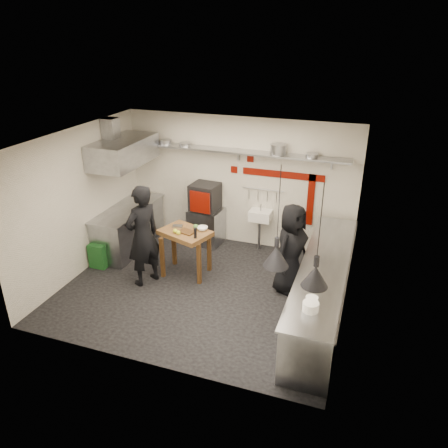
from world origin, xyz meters
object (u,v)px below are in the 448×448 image
(oven_stand, at_px, (207,226))
(prep_table, at_px, (186,252))
(combi_oven, at_px, (205,197))
(green_bin, at_px, (100,254))
(chef_right, at_px, (291,249))
(chef_left, at_px, (143,236))

(oven_stand, xyz_separation_m, prep_table, (0.12, -1.40, 0.06))
(combi_oven, height_order, prep_table, combi_oven)
(green_bin, relative_size, chef_right, 0.30)
(green_bin, xyz_separation_m, chef_left, (1.17, -0.25, 0.72))
(green_bin, bearing_deg, chef_left, -11.99)
(prep_table, bearing_deg, chef_right, 21.74)
(oven_stand, xyz_separation_m, combi_oven, (-0.02, -0.01, 0.69))
(oven_stand, bearing_deg, chef_left, -98.63)
(combi_oven, bearing_deg, oven_stand, 26.99)
(prep_table, distance_m, chef_right, 2.05)
(oven_stand, relative_size, prep_table, 0.87)
(chef_right, bearing_deg, combi_oven, 80.81)
(oven_stand, height_order, prep_table, prep_table)
(chef_left, bearing_deg, oven_stand, -169.23)
(prep_table, bearing_deg, oven_stand, 114.02)
(oven_stand, distance_m, chef_left, 2.07)
(prep_table, height_order, chef_left, chef_left)
(combi_oven, bearing_deg, chef_left, -98.14)
(oven_stand, bearing_deg, prep_table, -79.86)
(combi_oven, relative_size, chef_left, 0.30)
(oven_stand, xyz_separation_m, green_bin, (-1.64, -1.69, -0.15))
(oven_stand, height_order, combi_oven, combi_oven)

